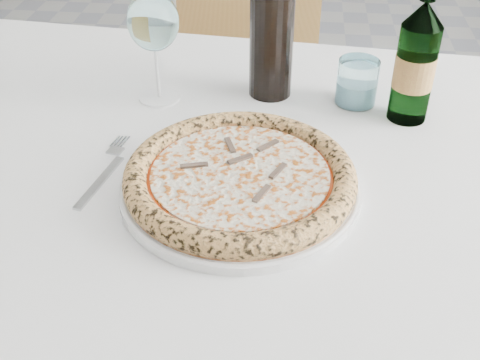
{
  "coord_description": "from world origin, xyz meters",
  "views": [
    {
      "loc": [
        0.31,
        -0.81,
        1.28
      ],
      "look_at": [
        0.24,
        -0.12,
        0.78
      ],
      "focal_mm": 45.0,
      "sensor_mm": 36.0,
      "label": 1
    }
  ],
  "objects": [
    {
      "name": "beer_bottle",
      "position": [
        0.5,
        0.12,
        0.86
      ],
      "size": [
        0.07,
        0.07,
        0.26
      ],
      "color": "#2C552C",
      "rests_on": "dining_table"
    },
    {
      "name": "plate",
      "position": [
        0.24,
        -0.12,
        0.76
      ],
      "size": [
        0.35,
        0.35,
        0.02
      ],
      "color": "white",
      "rests_on": "dining_table"
    },
    {
      "name": "dining_table",
      "position": [
        0.24,
        -0.02,
        0.67
      ],
      "size": [
        1.6,
        1.03,
        0.76
      ],
      "color": "olive",
      "rests_on": "floor"
    },
    {
      "name": "tumbler",
      "position": [
        0.42,
        0.16,
        0.79
      ],
      "size": [
        0.07,
        0.07,
        0.08
      ],
      "color": "white",
      "rests_on": "dining_table"
    },
    {
      "name": "pizza",
      "position": [
        0.24,
        -0.12,
        0.78
      ],
      "size": [
        0.33,
        0.33,
        0.03
      ],
      "color": "#EFAC65",
      "rests_on": "plate"
    },
    {
      "name": "wine_bottle",
      "position": [
        0.26,
        0.18,
        0.89
      ],
      "size": [
        0.08,
        0.08,
        0.32
      ],
      "color": "black",
      "rests_on": "dining_table"
    },
    {
      "name": "fork",
      "position": [
        0.03,
        -0.1,
        0.76
      ],
      "size": [
        0.04,
        0.19,
        0.0
      ],
      "color": "#ABAEB2",
      "rests_on": "dining_table"
    },
    {
      "name": "wine_glass",
      "position": [
        0.06,
        0.14,
        0.9
      ],
      "size": [
        0.09,
        0.09,
        0.2
      ],
      "color": "white",
      "rests_on": "dining_table"
    },
    {
      "name": "chair_far",
      "position": [
        0.19,
        0.72,
        0.53
      ],
      "size": [
        0.48,
        0.48,
        0.93
      ],
      "color": "olive",
      "rests_on": "floor"
    }
  ]
}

